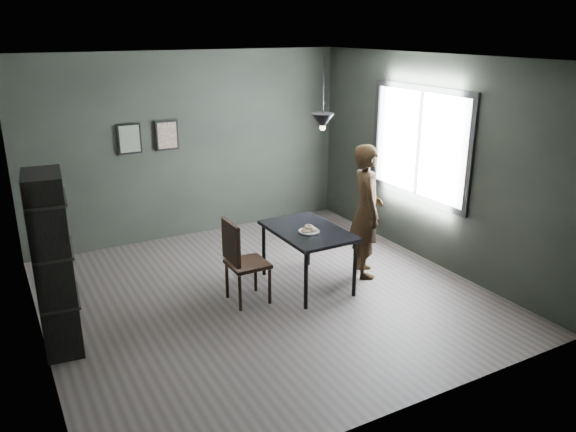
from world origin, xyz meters
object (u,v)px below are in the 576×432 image
cafe_table (308,235)px  wood_chair (240,257)px  pendant_lamp (323,121)px  woman (366,211)px  shelf_unit (54,264)px  white_plate (309,232)px

cafe_table → wood_chair: size_ratio=1.17×
cafe_table → pendant_lamp: (0.25, 0.10, 1.38)m
wood_chair → cafe_table: bearing=1.9°
pendant_lamp → woman: bearing=-15.4°
shelf_unit → pendant_lamp: size_ratio=2.12×
cafe_table → woman: bearing=-4.3°
woman → pendant_lamp: pendant_lamp is taller
shelf_unit → pendant_lamp: bearing=8.5°
white_plate → woman: size_ratio=0.13×
wood_chair → pendant_lamp: (1.18, 0.13, 1.47)m
white_plate → pendant_lamp: bearing=34.1°
woman → white_plate: bearing=115.6°
woman → wood_chair: size_ratio=1.70×
cafe_table → woman: woman is taller
woman → pendant_lamp: 1.33m
cafe_table → wood_chair: wood_chair is taller
woman → shelf_unit: 3.76m
wood_chair → shelf_unit: (-1.99, -0.02, 0.33)m
white_plate → wood_chair: bearing=175.7°
white_plate → shelf_unit: size_ratio=0.13×
wood_chair → woman: bearing=-1.0°
cafe_table → white_plate: (-0.04, -0.10, 0.08)m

